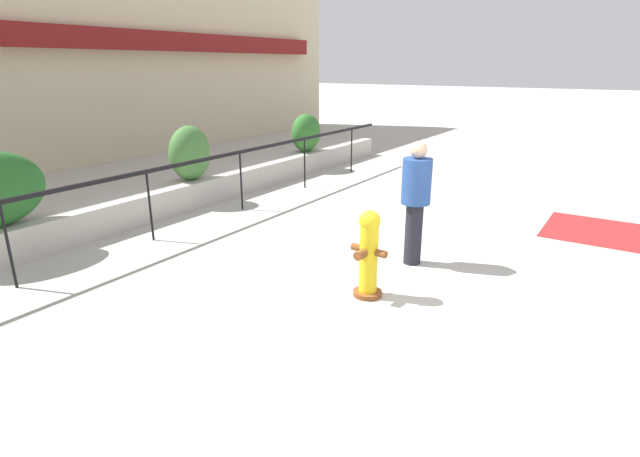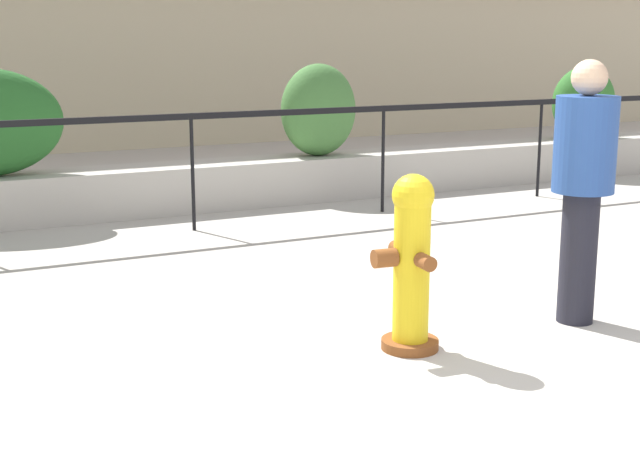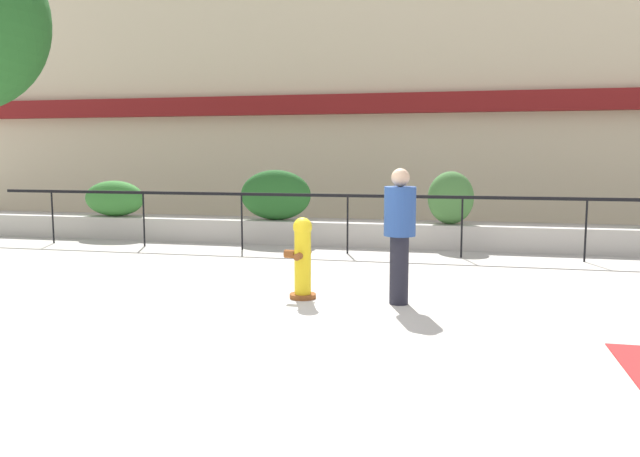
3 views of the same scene
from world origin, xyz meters
name	(u,v)px [view 3 (image 3 of 3)]	position (x,y,z in m)	size (l,w,h in m)	color
ground_plane	(273,318)	(0.00, 0.00, 0.00)	(120.00, 120.00, 0.00)	#B2ADA3
building_facade	(390,84)	(0.00, 11.98, 3.99)	(30.00, 1.36, 8.00)	beige
planter_wall_low	(357,234)	(0.00, 6.00, 0.25)	(18.00, 0.70, 0.50)	#B7B2A8
fence_railing_segment	(348,201)	(0.00, 4.90, 1.02)	(15.00, 0.05, 1.15)	black
hedge_bush_0	(115,198)	(-5.60, 6.00, 0.90)	(1.44, 0.70, 0.81)	#387F33
hedge_bush_1	(276,195)	(-1.77, 6.00, 1.04)	(1.55, 0.62, 1.07)	#235B23
hedge_bush_2	(451,198)	(1.91, 6.00, 1.03)	(0.92, 0.64, 1.07)	#427538
fire_hydrant	(302,257)	(0.08, 1.06, 0.55)	(0.45, 0.48, 1.08)	brown
pedestrian	(400,227)	(1.36, 1.02, 0.99)	(0.54, 0.54, 1.73)	black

